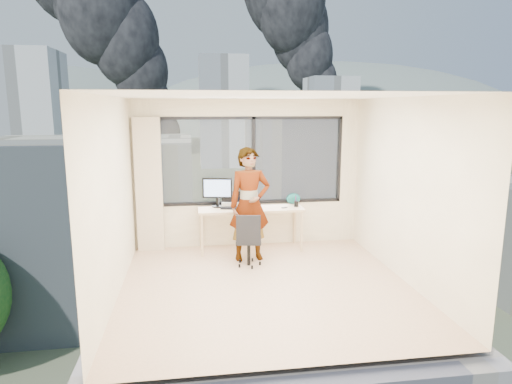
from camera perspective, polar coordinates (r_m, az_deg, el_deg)
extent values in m
cube|color=#D7B08C|center=(6.35, 1.32, -11.96)|extent=(4.00, 4.00, 0.01)
cube|color=white|center=(5.85, 1.44, 12.20)|extent=(4.00, 4.00, 0.01)
cube|color=beige|center=(4.07, 6.10, -5.84)|extent=(4.00, 0.01, 2.60)
cube|color=beige|center=(5.97, -17.90, -0.90)|extent=(0.01, 4.00, 2.60)
cube|color=beige|center=(6.60, 18.77, 0.13)|extent=(0.01, 4.00, 2.60)
cube|color=beige|center=(7.80, -13.56, 0.87)|extent=(0.45, 0.14, 2.30)
cube|color=#CFB28A|center=(7.78, -0.70, -4.70)|extent=(1.80, 0.60, 0.75)
imported|color=#2D2D33|center=(7.16, -0.82, -1.60)|extent=(0.71, 0.51, 1.84)
cube|color=white|center=(7.83, -3.25, -1.49)|extent=(0.34, 0.29, 0.08)
cube|color=black|center=(7.68, 3.66, -2.01)|extent=(0.11, 0.08, 0.01)
cylinder|color=black|center=(7.78, 5.18, -1.52)|extent=(0.10, 0.10, 0.10)
ellipsoid|color=#0D4B52|center=(7.99, 4.81, -0.84)|extent=(0.27, 0.16, 0.19)
cube|color=#515B3D|center=(126.85, -7.74, 3.34)|extent=(400.00, 400.00, 0.04)
cube|color=beige|center=(37.86, -20.24, -4.28)|extent=(16.00, 12.00, 14.00)
cube|color=beige|center=(46.43, 8.14, 0.28)|extent=(14.00, 13.00, 16.00)
cube|color=silver|center=(106.39, -27.20, 8.38)|extent=(14.00, 14.00, 28.00)
cube|color=silver|center=(126.10, -4.22, 10.20)|extent=(13.00, 13.00, 30.00)
cube|color=silver|center=(152.89, 9.39, 9.45)|extent=(15.00, 15.00, 26.00)
cube|color=silver|center=(166.66, -29.26, 7.64)|extent=(16.00, 14.00, 22.00)
ellipsoid|color=slate|center=(347.22, -28.50, 6.87)|extent=(288.00, 216.00, 90.00)
ellipsoid|color=slate|center=(341.46, 9.06, 8.00)|extent=(300.00, 220.00, 96.00)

